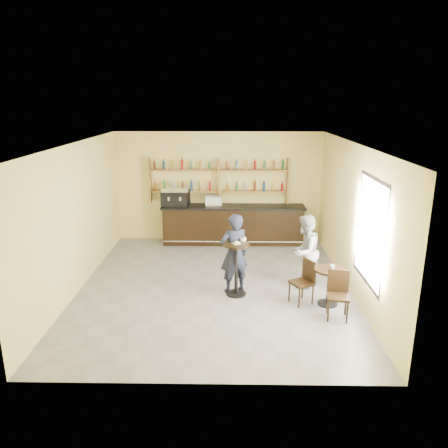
{
  "coord_description": "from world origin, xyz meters",
  "views": [
    {
      "loc": [
        0.37,
        -9.09,
        4.12
      ],
      "look_at": [
        0.2,
        0.8,
        1.25
      ],
      "focal_mm": 35.0,
      "sensor_mm": 36.0,
      "label": 1
    }
  ],
  "objects_px": {
    "espresso_machine": "(176,196)",
    "chair_south": "(338,296)",
    "pastry_case": "(214,201)",
    "pedestal_table": "(236,269)",
    "chair_west": "(301,282)",
    "patron_second": "(305,251)",
    "bar_counter": "(233,224)",
    "man_main": "(234,253)",
    "cafe_table": "(329,287)"
  },
  "relations": [
    {
      "from": "espresso_machine",
      "to": "cafe_table",
      "type": "bearing_deg",
      "value": -39.7
    },
    {
      "from": "pedestal_table",
      "to": "man_main",
      "type": "height_order",
      "value": "man_main"
    },
    {
      "from": "chair_south",
      "to": "bar_counter",
      "type": "bearing_deg",
      "value": 122.75
    },
    {
      "from": "cafe_table",
      "to": "chair_west",
      "type": "distance_m",
      "value": 0.56
    },
    {
      "from": "espresso_machine",
      "to": "cafe_table",
      "type": "distance_m",
      "value": 5.46
    },
    {
      "from": "pedestal_table",
      "to": "chair_south",
      "type": "height_order",
      "value": "pedestal_table"
    },
    {
      "from": "pastry_case",
      "to": "man_main",
      "type": "distance_m",
      "value": 3.45
    },
    {
      "from": "patron_second",
      "to": "bar_counter",
      "type": "bearing_deg",
      "value": -116.87
    },
    {
      "from": "cafe_table",
      "to": "chair_south",
      "type": "height_order",
      "value": "chair_south"
    },
    {
      "from": "patron_second",
      "to": "man_main",
      "type": "bearing_deg",
      "value": -43.34
    },
    {
      "from": "espresso_machine",
      "to": "chair_west",
      "type": "bearing_deg",
      "value": -44.0
    },
    {
      "from": "cafe_table",
      "to": "espresso_machine",
      "type": "bearing_deg",
      "value": 132.18
    },
    {
      "from": "pedestal_table",
      "to": "chair_west",
      "type": "xyz_separation_m",
      "value": [
        1.34,
        -0.39,
        -0.12
      ]
    },
    {
      "from": "bar_counter",
      "to": "pedestal_table",
      "type": "xyz_separation_m",
      "value": [
        0.06,
        -3.54,
        0.03
      ]
    },
    {
      "from": "bar_counter",
      "to": "patron_second",
      "type": "height_order",
      "value": "patron_second"
    },
    {
      "from": "bar_counter",
      "to": "chair_south",
      "type": "height_order",
      "value": "bar_counter"
    },
    {
      "from": "pedestal_table",
      "to": "patron_second",
      "type": "height_order",
      "value": "patron_second"
    },
    {
      "from": "pedestal_table",
      "to": "chair_west",
      "type": "bearing_deg",
      "value": -16.24
    },
    {
      "from": "patron_second",
      "to": "pedestal_table",
      "type": "bearing_deg",
      "value": -37.3
    },
    {
      "from": "chair_west",
      "to": "chair_south",
      "type": "distance_m",
      "value": 0.88
    },
    {
      "from": "espresso_machine",
      "to": "pastry_case",
      "type": "height_order",
      "value": "espresso_machine"
    },
    {
      "from": "cafe_table",
      "to": "patron_second",
      "type": "height_order",
      "value": "patron_second"
    },
    {
      "from": "chair_west",
      "to": "chair_south",
      "type": "relative_size",
      "value": 0.99
    },
    {
      "from": "chair_south",
      "to": "patron_second",
      "type": "relative_size",
      "value": 0.56
    },
    {
      "from": "chair_west",
      "to": "patron_second",
      "type": "distance_m",
      "value": 0.94
    },
    {
      "from": "pedestal_table",
      "to": "pastry_case",
      "type": "bearing_deg",
      "value": 99.94
    },
    {
      "from": "espresso_machine",
      "to": "chair_south",
      "type": "bearing_deg",
      "value": -43.27
    },
    {
      "from": "chair_south",
      "to": "pastry_case",
      "type": "bearing_deg",
      "value": 128.4
    },
    {
      "from": "bar_counter",
      "to": "pedestal_table",
      "type": "height_order",
      "value": "pedestal_table"
    },
    {
      "from": "pedestal_table",
      "to": "cafe_table",
      "type": "bearing_deg",
      "value": -13.11
    },
    {
      "from": "pastry_case",
      "to": "chair_west",
      "type": "height_order",
      "value": "pastry_case"
    },
    {
      "from": "patron_second",
      "to": "cafe_table",
      "type": "bearing_deg",
      "value": 58.44
    },
    {
      "from": "pastry_case",
      "to": "cafe_table",
      "type": "height_order",
      "value": "pastry_case"
    },
    {
      "from": "bar_counter",
      "to": "man_main",
      "type": "distance_m",
      "value": 3.4
    },
    {
      "from": "espresso_machine",
      "to": "pedestal_table",
      "type": "distance_m",
      "value": 4.02
    },
    {
      "from": "cafe_table",
      "to": "chair_west",
      "type": "height_order",
      "value": "chair_west"
    },
    {
      "from": "cafe_table",
      "to": "patron_second",
      "type": "relative_size",
      "value": 0.47
    },
    {
      "from": "pedestal_table",
      "to": "patron_second",
      "type": "relative_size",
      "value": 0.7
    },
    {
      "from": "man_main",
      "to": "chair_south",
      "type": "distance_m",
      "value": 2.36
    },
    {
      "from": "bar_counter",
      "to": "chair_south",
      "type": "bearing_deg",
      "value": -66.45
    },
    {
      "from": "cafe_table",
      "to": "chair_south",
      "type": "bearing_deg",
      "value": -85.24
    },
    {
      "from": "cafe_table",
      "to": "man_main",
      "type": "bearing_deg",
      "value": 162.79
    },
    {
      "from": "espresso_machine",
      "to": "chair_south",
      "type": "height_order",
      "value": "espresso_machine"
    },
    {
      "from": "man_main",
      "to": "chair_south",
      "type": "height_order",
      "value": "man_main"
    },
    {
      "from": "bar_counter",
      "to": "pastry_case",
      "type": "distance_m",
      "value": 0.9
    },
    {
      "from": "bar_counter",
      "to": "pastry_case",
      "type": "relative_size",
      "value": 8.61
    },
    {
      "from": "pastry_case",
      "to": "pedestal_table",
      "type": "relative_size",
      "value": 0.41
    },
    {
      "from": "chair_south",
      "to": "man_main",
      "type": "bearing_deg",
      "value": 158.09
    },
    {
      "from": "espresso_machine",
      "to": "patron_second",
      "type": "xyz_separation_m",
      "value": [
        3.24,
        -3.09,
        -0.55
      ]
    },
    {
      "from": "espresso_machine",
      "to": "chair_west",
      "type": "height_order",
      "value": "espresso_machine"
    }
  ]
}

